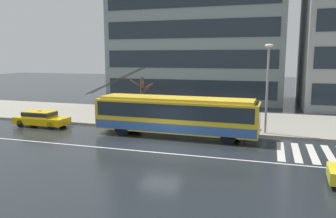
{
  "coord_description": "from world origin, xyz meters",
  "views": [
    {
      "loc": [
        6.53,
        -19.33,
        5.68
      ],
      "look_at": [
        -0.51,
        3.23,
        1.94
      ],
      "focal_mm": 35.42,
      "sensor_mm": 36.0,
      "label": 1
    }
  ],
  "objects_px": {
    "trolleybus": "(176,115)",
    "street_lamp": "(267,81)",
    "pedestrian_at_shelter": "(224,108)",
    "street_tree_bare": "(142,97)",
    "pedestrian_approaching_curb": "(244,108)",
    "taxi_queued_behind_bus": "(41,118)"
  },
  "relations": [
    {
      "from": "trolleybus",
      "to": "street_tree_bare",
      "type": "relative_size",
      "value": 3.4
    },
    {
      "from": "trolleybus",
      "to": "street_lamp",
      "type": "bearing_deg",
      "value": 20.63
    },
    {
      "from": "taxi_queued_behind_bus",
      "to": "street_tree_bare",
      "type": "xyz_separation_m",
      "value": [
        7.61,
        3.42,
        1.6
      ]
    },
    {
      "from": "street_lamp",
      "to": "pedestrian_at_shelter",
      "type": "bearing_deg",
      "value": 173.86
    },
    {
      "from": "taxi_queued_behind_bus",
      "to": "street_tree_bare",
      "type": "bearing_deg",
      "value": 24.2
    },
    {
      "from": "trolleybus",
      "to": "street_lamp",
      "type": "distance_m",
      "value": 7.02
    },
    {
      "from": "trolleybus",
      "to": "pedestrian_at_shelter",
      "type": "relative_size",
      "value": 6.47
    },
    {
      "from": "taxi_queued_behind_bus",
      "to": "pedestrian_at_shelter",
      "type": "xyz_separation_m",
      "value": [
        14.56,
        2.73,
        1.08
      ]
    },
    {
      "from": "pedestrian_at_shelter",
      "to": "trolleybus",
      "type": "bearing_deg",
      "value": -138.86
    },
    {
      "from": "taxi_queued_behind_bus",
      "to": "street_lamp",
      "type": "xyz_separation_m",
      "value": [
        17.69,
        2.39,
        3.26
      ]
    },
    {
      "from": "pedestrian_at_shelter",
      "to": "pedestrian_approaching_curb",
      "type": "xyz_separation_m",
      "value": [
        1.45,
        0.75,
        -0.03
      ]
    },
    {
      "from": "trolleybus",
      "to": "pedestrian_approaching_curb",
      "type": "xyz_separation_m",
      "value": [
        4.49,
        3.41,
        0.19
      ]
    },
    {
      "from": "pedestrian_at_shelter",
      "to": "pedestrian_approaching_curb",
      "type": "relative_size",
      "value": 1.02
    },
    {
      "from": "pedestrian_at_shelter",
      "to": "street_tree_bare",
      "type": "relative_size",
      "value": 0.53
    },
    {
      "from": "taxi_queued_behind_bus",
      "to": "pedestrian_approaching_curb",
      "type": "relative_size",
      "value": 2.26
    },
    {
      "from": "pedestrian_approaching_curb",
      "to": "street_tree_bare",
      "type": "xyz_separation_m",
      "value": [
        -8.41,
        -0.06,
        0.55
      ]
    },
    {
      "from": "pedestrian_at_shelter",
      "to": "taxi_queued_behind_bus",
      "type": "bearing_deg",
      "value": -169.4
    },
    {
      "from": "street_lamp",
      "to": "trolleybus",
      "type": "bearing_deg",
      "value": -159.37
    },
    {
      "from": "pedestrian_at_shelter",
      "to": "street_lamp",
      "type": "height_order",
      "value": "street_lamp"
    },
    {
      "from": "trolleybus",
      "to": "street_lamp",
      "type": "xyz_separation_m",
      "value": [
        6.17,
        2.32,
        2.4
      ]
    },
    {
      "from": "trolleybus",
      "to": "taxi_queued_behind_bus",
      "type": "distance_m",
      "value": 11.55
    },
    {
      "from": "street_tree_bare",
      "to": "trolleybus",
      "type": "bearing_deg",
      "value": -40.56
    }
  ]
}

